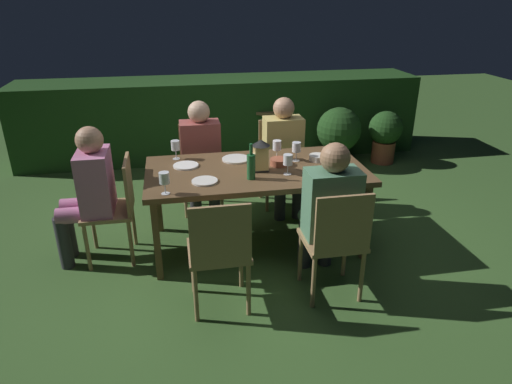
# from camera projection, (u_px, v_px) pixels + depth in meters

# --- Properties ---
(ground_plane) EXTENTS (16.00, 16.00, 0.00)m
(ground_plane) POSITION_uv_depth(u_px,v_px,m) (256.00, 243.00, 4.09)
(ground_plane) COLOR #385B28
(dining_table) EXTENTS (1.83, 0.95, 0.72)m
(dining_table) POSITION_uv_depth(u_px,v_px,m) (256.00, 174.00, 3.82)
(dining_table) COLOR brown
(dining_table) RESTS_ON ground
(chair_side_left_a) EXTENTS (0.42, 0.40, 0.87)m
(chair_side_left_a) POSITION_uv_depth(u_px,v_px,m) (220.00, 250.00, 3.05)
(chair_side_left_a) COLOR #9E7A51
(chair_side_left_a) RESTS_ON ground
(chair_head_near) EXTENTS (0.40, 0.42, 0.87)m
(chair_head_near) POSITION_uv_depth(u_px,v_px,m) (116.00, 205.00, 3.70)
(chair_head_near) COLOR #9E7A51
(chair_head_near) RESTS_ON ground
(person_in_pink) EXTENTS (0.48, 0.38, 1.15)m
(person_in_pink) POSITION_uv_depth(u_px,v_px,m) (89.00, 189.00, 3.60)
(person_in_pink) COLOR #C675A3
(person_in_pink) RESTS_ON ground
(chair_side_left_b) EXTENTS (0.42, 0.40, 0.87)m
(chair_side_left_b) POSITION_uv_depth(u_px,v_px,m) (336.00, 239.00, 3.19)
(chair_side_left_b) COLOR #9E7A51
(chair_side_left_b) RESTS_ON ground
(person_in_green) EXTENTS (0.38, 0.47, 1.15)m
(person_in_green) POSITION_uv_depth(u_px,v_px,m) (328.00, 208.00, 3.30)
(person_in_green) COLOR #4C7A5B
(person_in_green) RESTS_ON ground
(chair_side_right_b) EXTENTS (0.42, 0.40, 0.87)m
(chair_side_right_b) POSITION_uv_depth(u_px,v_px,m) (279.00, 158.00, 4.74)
(chair_side_right_b) COLOR #9E7A51
(chair_side_right_b) RESTS_ON ground
(person_in_mustard) EXTENTS (0.38, 0.47, 1.15)m
(person_in_mustard) POSITION_uv_depth(u_px,v_px,m) (284.00, 150.00, 4.50)
(person_in_mustard) COLOR tan
(person_in_mustard) RESTS_ON ground
(chair_side_right_a) EXTENTS (0.42, 0.40, 0.87)m
(chair_side_right_a) POSITION_uv_depth(u_px,v_px,m) (201.00, 163.00, 4.60)
(chair_side_right_a) COLOR #9E7A51
(chair_side_right_a) RESTS_ON ground
(person_in_rust) EXTENTS (0.38, 0.47, 1.15)m
(person_in_rust) POSITION_uv_depth(u_px,v_px,m) (201.00, 155.00, 4.37)
(person_in_rust) COLOR #9E4C47
(person_in_rust) RESTS_ON ground
(lantern_centerpiece) EXTENTS (0.15, 0.15, 0.27)m
(lantern_centerpiece) POSITION_uv_depth(u_px,v_px,m) (261.00, 153.00, 3.70)
(lantern_centerpiece) COLOR black
(lantern_centerpiece) RESTS_ON dining_table
(green_bottle_on_table) EXTENTS (0.07, 0.07, 0.29)m
(green_bottle_on_table) POSITION_uv_depth(u_px,v_px,m) (251.00, 166.00, 3.55)
(green_bottle_on_table) COLOR #1E5B2D
(green_bottle_on_table) RESTS_ON dining_table
(wine_glass_a) EXTENTS (0.08, 0.08, 0.17)m
(wine_glass_a) POSITION_uv_depth(u_px,v_px,m) (277.00, 146.00, 3.97)
(wine_glass_a) COLOR silver
(wine_glass_a) RESTS_ON dining_table
(wine_glass_b) EXTENTS (0.08, 0.08, 0.17)m
(wine_glass_b) POSITION_uv_depth(u_px,v_px,m) (288.00, 161.00, 3.63)
(wine_glass_b) COLOR silver
(wine_glass_b) RESTS_ON dining_table
(wine_glass_c) EXTENTS (0.08, 0.08, 0.17)m
(wine_glass_c) POSITION_uv_depth(u_px,v_px,m) (175.00, 146.00, 3.97)
(wine_glass_c) COLOR silver
(wine_glass_c) RESTS_ON dining_table
(wine_glass_d) EXTENTS (0.08, 0.08, 0.17)m
(wine_glass_d) POSITION_uv_depth(u_px,v_px,m) (164.00, 179.00, 3.28)
(wine_glass_d) COLOR silver
(wine_glass_d) RESTS_ON dining_table
(wine_glass_e) EXTENTS (0.08, 0.08, 0.17)m
(wine_glass_e) POSITION_uv_depth(u_px,v_px,m) (296.00, 148.00, 3.93)
(wine_glass_e) COLOR silver
(wine_glass_e) RESTS_ON dining_table
(plate_a) EXTENTS (0.25, 0.25, 0.01)m
(plate_a) POSITION_uv_depth(u_px,v_px,m) (236.00, 159.00, 3.99)
(plate_a) COLOR silver
(plate_a) RESTS_ON dining_table
(plate_b) EXTENTS (0.20, 0.20, 0.01)m
(plate_b) POSITION_uv_depth(u_px,v_px,m) (205.00, 181.00, 3.53)
(plate_b) COLOR silver
(plate_b) RESTS_ON dining_table
(plate_c) EXTENTS (0.21, 0.21, 0.01)m
(plate_c) POSITION_uv_depth(u_px,v_px,m) (186.00, 166.00, 3.84)
(plate_c) COLOR white
(plate_c) RESTS_ON dining_table
(bowl_olives) EXTENTS (0.13, 0.13, 0.05)m
(bowl_olives) POSITION_uv_depth(u_px,v_px,m) (330.00, 151.00, 4.13)
(bowl_olives) COLOR #BCAD8E
(bowl_olives) RESTS_ON dining_table
(bowl_bread) EXTENTS (0.16, 0.16, 0.06)m
(bowl_bread) POSITION_uv_depth(u_px,v_px,m) (314.00, 174.00, 3.60)
(bowl_bread) COLOR silver
(bowl_bread) RESTS_ON dining_table
(bowl_salad) EXTENTS (0.15, 0.15, 0.05)m
(bowl_salad) POSITION_uv_depth(u_px,v_px,m) (318.00, 157.00, 3.97)
(bowl_salad) COLOR silver
(bowl_salad) RESTS_ON dining_table
(bowl_dip) EXTENTS (0.16, 0.16, 0.06)m
(bowl_dip) POSITION_uv_depth(u_px,v_px,m) (280.00, 162.00, 3.87)
(bowl_dip) COLOR #9E5138
(bowl_dip) RESTS_ON dining_table
(side_table) EXTENTS (0.54, 0.54, 0.66)m
(side_table) POSITION_uv_depth(u_px,v_px,m) (268.00, 124.00, 6.11)
(side_table) COLOR brown
(side_table) RESTS_ON ground
(ice_bucket) EXTENTS (0.26, 0.26, 0.34)m
(ice_bucket) POSITION_uv_depth(u_px,v_px,m) (268.00, 101.00, 5.98)
(ice_bucket) COLOR #B2B7BF
(ice_bucket) RESTS_ON side_table
(hedge_backdrop) EXTENTS (5.29, 0.81, 1.03)m
(hedge_backdrop) POSITION_uv_depth(u_px,v_px,m) (222.00, 117.00, 6.17)
(hedge_backdrop) COLOR #1E4219
(hedge_backdrop) RESTS_ON ground
(potted_plant_by_hedge) EXTENTS (0.56, 0.56, 0.76)m
(potted_plant_by_hedge) POSITION_uv_depth(u_px,v_px,m) (339.00, 132.00, 5.76)
(potted_plant_by_hedge) COLOR #9E5133
(potted_plant_by_hedge) RESTS_ON ground
(potted_plant_corner) EXTENTS (0.43, 0.43, 0.68)m
(potted_plant_corner) POSITION_uv_depth(u_px,v_px,m) (385.00, 134.00, 5.89)
(potted_plant_corner) COLOR brown
(potted_plant_corner) RESTS_ON ground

